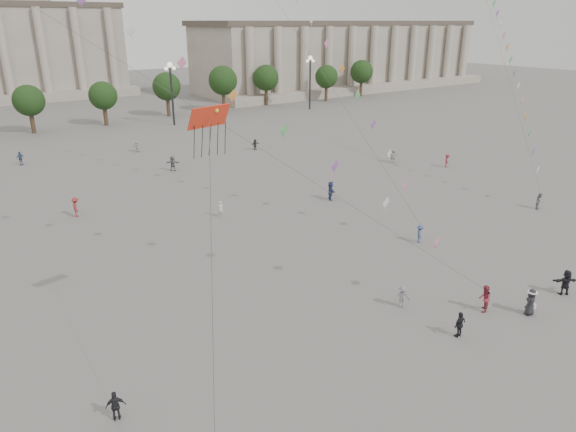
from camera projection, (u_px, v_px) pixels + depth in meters
ground at (437, 349)px, 28.59m from camera, size 360.00×360.00×0.00m
hall_east at (344, 56)px, 137.72m from camera, size 84.00×26.22×17.20m
hall_central at (9, 34)px, 121.97m from camera, size 48.30×34.30×35.50m
tree_row at (69, 96)px, 86.10m from camera, size 137.12×5.12×8.00m
lamp_post_mid_east at (171, 82)px, 87.42m from camera, size 2.00×0.90×10.65m
lamp_post_far_east at (310, 73)px, 103.66m from camera, size 2.00×0.90×10.65m
person_crowd_0 at (20, 158)px, 64.78m from camera, size 1.10×0.78×1.74m
person_crowd_3 at (566, 282)px, 33.98m from camera, size 1.68×1.32×1.78m
person_crowd_4 at (137, 146)px, 71.33m from camera, size 1.55×0.96×1.59m
person_crowd_6 at (402, 297)px, 32.46m from camera, size 1.13×0.98×1.51m
person_crowd_7 at (393, 156)px, 65.89m from camera, size 1.75×1.33×1.84m
person_crowd_8 at (447, 161)px, 63.86m from camera, size 1.16×1.22×1.66m
person_crowd_9 at (255, 144)px, 72.54m from camera, size 1.48×0.75×1.53m
person_crowd_12 at (173, 163)px, 62.25m from camera, size 1.66×1.48×1.83m
person_crowd_13 at (220, 209)px, 47.58m from camera, size 0.67×0.57×1.55m
person_crowd_17 at (76, 207)px, 47.64m from camera, size 0.83×1.27×1.85m
person_crowd_19 at (331, 191)px, 52.11m from camera, size 1.31×1.86×1.93m
tourist_1 at (116, 406)px, 23.27m from camera, size 0.95×0.61×1.51m
tourist_4 at (460, 324)px, 29.43m from camera, size 0.95×0.42×1.60m
kite_flyer_0 at (485, 299)px, 32.00m from camera, size 1.08×1.02×1.78m
kite_flyer_1 at (420, 234)px, 42.05m from camera, size 1.07×1.11×1.52m
kite_flyer_2 at (540, 201)px, 49.62m from camera, size 0.94×0.83×1.61m
hat_person at (531, 302)px, 31.63m from camera, size 0.86×0.60×1.72m
dragon_kite at (210, 134)px, 23.47m from camera, size 4.04×5.73×16.53m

